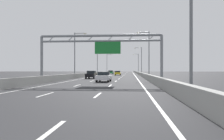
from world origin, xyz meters
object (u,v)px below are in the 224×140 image
Objects in this scene: sign_gantry at (101,46)px; streetlamp_right_distant at (138,62)px; streetlamp_left_mid at (76,52)px; black_car at (91,75)px; streetlamp_left_far at (98,59)px; streetlamp_right_far at (141,59)px; white_car at (104,77)px; streetlamp_left_distant at (107,62)px; green_car at (111,72)px; streetlamp_right_mid at (148,52)px; streetlamp_right_near at (187,10)px; yellow_car at (118,73)px.

streetlamp_right_distant reaches higher than sign_gantry.
streetlamp_left_mid reaches higher than black_car.
streetlamp_left_mid is at bearing -90.00° from streetlamp_left_far.
sign_gantry is 1.71× the size of streetlamp_left_far.
streetlamp_right_far is 46.40m from white_car.
streetlamp_left_distant is 24.09m from green_car.
streetlamp_right_far is 36.24m from black_car.
black_car is (3.79, -34.17, -4.62)m from streetlamp_left_far.
streetlamp_right_mid is (7.34, 16.57, 0.56)m from sign_gantry.
black_car is at bearing -99.64° from streetlamp_right_distant.
black_car is at bearing 108.69° from white_car.
green_car is 53.82m from white_car.
streetlamp_right_distant is (0.00, 94.29, 0.00)m from streetlamp_right_near.
streetlamp_right_mid and streetlamp_right_distant have the same top height.
green_car is at bearing 64.85° from streetlamp_left_far.
streetlamp_left_mid is (-7.59, 16.57, 0.56)m from sign_gantry.
yellow_car is at bearing -100.73° from streetlamp_right_distant.
streetlamp_right_far is at bearing 71.94° from black_car.
streetlamp_right_mid is at bearing -90.00° from streetlamp_right_distant.
streetlamp_left_distant is (-14.93, 94.29, 0.00)m from streetlamp_right_near.
streetlamp_left_distant is (-14.93, 31.43, 0.00)m from streetlamp_right_far.
sign_gantry is 48.56m from streetlamp_right_far.
streetlamp_left_distant is 2.14× the size of green_car.
streetlamp_left_mid is 2.24× the size of yellow_car.
yellow_car is at bearing 90.23° from sign_gantry.
streetlamp_left_far is (0.00, 31.43, 0.00)m from streetlamp_left_mid.
sign_gantry reaches higher than green_car.
streetlamp_right_mid reaches higher than sign_gantry.
streetlamp_left_mid is 2.28× the size of black_car.
green_car is (3.80, 8.10, -4.64)m from streetlamp_left_far.
streetlamp_right_distant is (7.34, 79.43, 0.56)m from sign_gantry.
streetlamp_left_far is at bearing 132.41° from yellow_car.
streetlamp_right_near and streetlamp_left_far have the same top height.
streetlamp_left_mid is 64.61m from streetlamp_right_distant.
streetlamp_left_mid is 24.89m from yellow_car.
streetlamp_left_mid and streetlamp_right_far have the same top height.
green_car is 42.27m from black_car.
streetlamp_left_mid reaches higher than sign_gantry.
sign_gantry is 1.71× the size of streetlamp_right_mid.
sign_gantry is at bearing -91.31° from white_car.
streetlamp_right_near is 31.12m from black_car.
streetlamp_right_near is 1.00× the size of streetlamp_left_mid.
streetlamp_right_far is at bearing 90.00° from streetlamp_right_near.
yellow_car is (7.44, 23.29, -4.68)m from streetlamp_left_mid.
streetlamp_right_near is 31.43m from streetlamp_right_mid.
black_car reaches higher than green_car.
streetlamp_right_near is 2.28× the size of black_car.
black_car is (-11.14, -65.60, -4.62)m from streetlamp_right_distant.
streetlamp_left_distant is 77.54m from white_car.
streetlamp_right_near is at bearing -68.77° from black_car.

